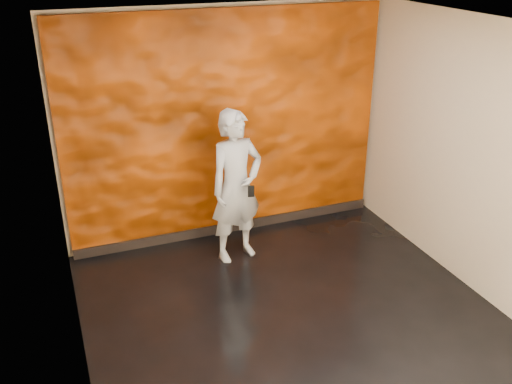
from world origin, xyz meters
name	(u,v)px	position (x,y,z in m)	size (l,w,h in m)	color
room	(297,188)	(0.00, 0.00, 1.40)	(4.02, 4.02, 2.81)	black
feature_wall	(228,127)	(0.00, 1.96, 1.38)	(3.90, 0.06, 2.75)	#D84F05
baseboard	(231,227)	(0.00, 1.92, 0.06)	(3.90, 0.04, 0.12)	black
man	(236,187)	(-0.12, 1.32, 0.89)	(0.65, 0.43, 1.78)	#9399A1
phone	(251,191)	(-0.04, 1.07, 0.93)	(0.07, 0.01, 0.13)	black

